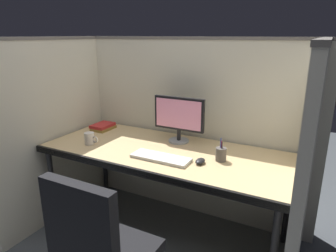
% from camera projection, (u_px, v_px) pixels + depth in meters
% --- Properties ---
extents(cubicle_partition_rear, '(2.21, 0.06, 1.57)m').
position_uv_depth(cubicle_partition_rear, '(189.00, 129.00, 2.68)').
color(cubicle_partition_rear, beige).
rests_on(cubicle_partition_rear, ground).
extents(cubicle_partition_left, '(0.06, 1.41, 1.57)m').
position_uv_depth(cubicle_partition_left, '(60.00, 129.00, 2.66)').
color(cubicle_partition_left, beige).
rests_on(cubicle_partition_left, ground).
extents(cubicle_partition_right, '(0.06, 1.41, 1.57)m').
position_uv_depth(cubicle_partition_right, '(306.00, 177.00, 1.78)').
color(cubicle_partition_right, beige).
rests_on(cubicle_partition_right, ground).
extents(desk, '(1.90, 0.80, 0.74)m').
position_uv_depth(desk, '(164.00, 157.00, 2.32)').
color(desk, tan).
rests_on(desk, ground).
extents(monitor_center, '(0.43, 0.17, 0.37)m').
position_uv_depth(monitor_center, '(179.00, 116.00, 2.44)').
color(monitor_center, gray).
rests_on(monitor_center, desk).
extents(keyboard_main, '(0.43, 0.15, 0.02)m').
position_uv_depth(keyboard_main, '(161.00, 158.00, 2.15)').
color(keyboard_main, silver).
rests_on(keyboard_main, desk).
extents(computer_mouse, '(0.06, 0.10, 0.04)m').
position_uv_depth(computer_mouse, '(200.00, 161.00, 2.08)').
color(computer_mouse, black).
rests_on(computer_mouse, desk).
extents(pen_cup, '(0.08, 0.08, 0.17)m').
position_uv_depth(pen_cup, '(221.00, 154.00, 2.11)').
color(pen_cup, '#4C4742').
rests_on(pen_cup, desk).
extents(book_stack, '(0.16, 0.21, 0.05)m').
position_uv_depth(book_stack, '(103.00, 127.00, 2.82)').
color(book_stack, olive).
rests_on(book_stack, desk).
extents(coffee_mug, '(0.13, 0.08, 0.09)m').
position_uv_depth(coffee_mug, '(90.00, 138.00, 2.44)').
color(coffee_mug, silver).
rests_on(coffee_mug, desk).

